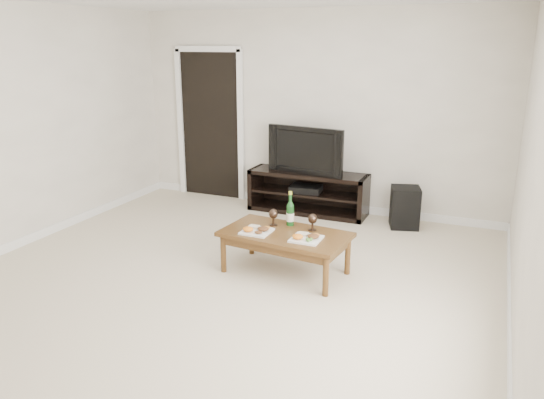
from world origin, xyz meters
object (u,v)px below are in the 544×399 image
(television, at_px, (309,149))
(coffee_table, at_px, (285,253))
(media_console, at_px, (308,192))
(subwoofer, at_px, (405,207))

(television, distance_m, coffee_table, 2.07)
(media_console, bearing_deg, coffee_table, -77.01)
(coffee_table, bearing_deg, television, 102.99)
(television, bearing_deg, subwoofer, 4.70)
(media_console, distance_m, television, 0.58)
(media_console, bearing_deg, subwoofer, -3.85)
(television, bearing_deg, coffee_table, -68.45)
(media_console, xyz_separation_m, television, (0.00, 0.00, 0.58))
(subwoofer, xyz_separation_m, coffee_table, (-0.84, -1.83, -0.04))
(media_console, bearing_deg, television, 0.00)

